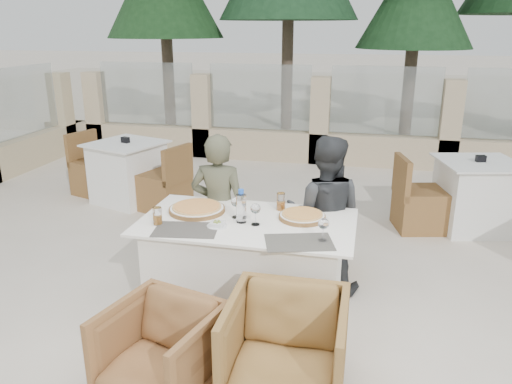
% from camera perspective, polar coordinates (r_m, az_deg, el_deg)
% --- Properties ---
extents(ground, '(80.00, 80.00, 0.00)m').
position_cam_1_polar(ground, '(3.99, -0.45, -14.18)').
color(ground, beige).
rests_on(ground, ground).
extents(sand_patch, '(30.00, 16.00, 0.01)m').
position_cam_1_polar(sand_patch, '(17.42, 10.39, 11.01)').
color(sand_patch, beige).
rests_on(sand_patch, ground).
extents(perimeter_wall_far, '(10.00, 0.34, 1.60)m').
position_cam_1_polar(perimeter_wall_far, '(8.22, 7.34, 8.79)').
color(perimeter_wall_far, '#CCB690').
rests_on(perimeter_wall_far, ground).
extents(pine_centre, '(2.20, 2.20, 5.00)m').
position_cam_1_polar(pine_centre, '(10.50, 17.85, 19.48)').
color(pine_centre, '#1D4420').
rests_on(pine_centre, ground).
extents(dining_table, '(1.60, 0.90, 0.77)m').
position_cam_1_polar(dining_table, '(3.89, -1.00, -8.60)').
color(dining_table, white).
rests_on(dining_table, ground).
extents(placemat_near_left, '(0.49, 0.36, 0.00)m').
position_cam_1_polar(placemat_near_left, '(3.60, -8.02, -4.28)').
color(placemat_near_left, '#4F4A44').
rests_on(placemat_near_left, dining_table).
extents(placemat_near_right, '(0.52, 0.41, 0.00)m').
position_cam_1_polar(placemat_near_right, '(3.38, 4.94, -5.73)').
color(placemat_near_right, '#545048').
rests_on(placemat_near_right, dining_table).
extents(pizza_left, '(0.53, 0.53, 0.06)m').
position_cam_1_polar(pizza_left, '(3.93, -6.77, -1.84)').
color(pizza_left, orange).
rests_on(pizza_left, dining_table).
extents(pizza_right, '(0.38, 0.38, 0.05)m').
position_cam_1_polar(pizza_right, '(3.77, 5.30, -2.75)').
color(pizza_right, '#CB641B').
rests_on(pizza_right, dining_table).
extents(water_bottle, '(0.10, 0.10, 0.26)m').
position_cam_1_polar(water_bottle, '(3.66, -1.71, -1.60)').
color(water_bottle, '#9FBFD1').
rests_on(water_bottle, dining_table).
extents(wine_glass_centre, '(0.08, 0.08, 0.18)m').
position_cam_1_polar(wine_glass_centre, '(3.76, -2.29, -1.62)').
color(wine_glass_centre, white).
rests_on(wine_glass_centre, dining_table).
extents(wine_glass_near, '(0.08, 0.08, 0.18)m').
position_cam_1_polar(wine_glass_near, '(3.62, -0.05, -2.42)').
color(wine_glass_near, white).
rests_on(wine_glass_near, dining_table).
extents(wine_glass_corner, '(0.10, 0.10, 0.18)m').
position_cam_1_polar(wine_glass_corner, '(3.38, 7.70, -4.14)').
color(wine_glass_corner, silver).
rests_on(wine_glass_corner, dining_table).
extents(beer_glass_left, '(0.08, 0.08, 0.13)m').
position_cam_1_polar(beer_glass_left, '(3.71, -11.20, -2.70)').
color(beer_glass_left, orange).
rests_on(beer_glass_left, dining_table).
extents(beer_glass_right, '(0.07, 0.07, 0.14)m').
position_cam_1_polar(beer_glass_right, '(3.93, 2.87, -1.10)').
color(beer_glass_right, orange).
rests_on(beer_glass_right, dining_table).
extents(olive_dish, '(0.13, 0.13, 0.04)m').
position_cam_1_polar(olive_dish, '(3.63, -4.47, -3.63)').
color(olive_dish, silver).
rests_on(olive_dish, dining_table).
extents(armchair_far_left, '(0.75, 0.77, 0.58)m').
position_cam_1_polar(armchair_far_left, '(4.53, -4.85, -5.92)').
color(armchair_far_left, olive).
rests_on(armchair_far_left, ground).
extents(armchair_far_right, '(0.57, 0.59, 0.53)m').
position_cam_1_polar(armchair_far_right, '(4.56, 6.30, -6.15)').
color(armchair_far_right, olive).
rests_on(armchair_far_right, ground).
extents(armchair_near_left, '(0.77, 0.78, 0.58)m').
position_cam_1_polar(armchair_near_left, '(3.19, -10.85, -17.53)').
color(armchair_near_left, brown).
rests_on(armchair_near_left, ground).
extents(armchair_near_right, '(0.70, 0.72, 0.65)m').
position_cam_1_polar(armchair_near_right, '(3.11, 3.40, -17.56)').
color(armchair_near_right, olive).
rests_on(armchair_near_right, ground).
extents(diner_left, '(0.49, 0.33, 1.33)m').
position_cam_1_polar(diner_left, '(4.26, -4.26, -2.09)').
color(diner_left, '#4F503A').
rests_on(diner_left, ground).
extents(diner_right, '(0.66, 0.51, 1.34)m').
position_cam_1_polar(diner_right, '(4.16, 7.81, -2.62)').
color(diner_right, '#343638').
rests_on(diner_right, ground).
extents(bg_table_a, '(1.82, 1.30, 0.77)m').
position_cam_1_polar(bg_table_a, '(6.56, -14.41, 2.20)').
color(bg_table_a, white).
rests_on(bg_table_a, ground).
extents(bg_table_b, '(1.78, 1.18, 0.77)m').
position_cam_1_polar(bg_table_b, '(5.98, 23.78, -0.38)').
color(bg_table_b, white).
rests_on(bg_table_b, ground).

